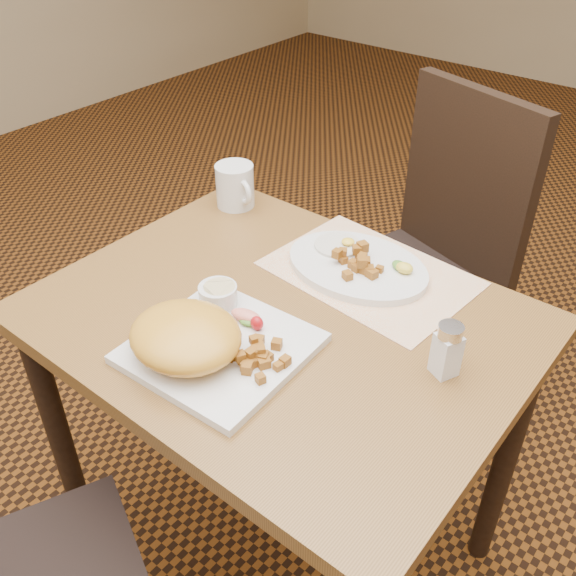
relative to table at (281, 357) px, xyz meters
The scene contains 15 objects.
ground 0.64m from the table, ahead, with size 8.00×8.00×0.00m, color black.
table is the anchor object (origin of this frame).
chair_far 0.69m from the table, 92.75° to the left, with size 0.53×0.53×0.97m.
placemat 0.25m from the table, 75.10° to the left, with size 0.40×0.28×0.00m, color white.
plate_square 0.19m from the table, 95.10° to the right, with size 0.28×0.28×0.02m, color silver.
plate_oval 0.25m from the table, 81.74° to the left, with size 0.30×0.23×0.02m, color silver, non-canonical shape.
hollandaise_mound 0.26m from the table, 102.86° to the right, with size 0.20×0.18×0.07m.
ramekin 0.19m from the table, 146.48° to the right, with size 0.07×0.07×0.04m.
garnish_sq 0.15m from the table, 101.84° to the right, with size 0.08×0.05×0.03m.
fried_egg 0.28m from the table, 98.59° to the left, with size 0.10×0.10×0.02m.
garnish_ov 0.31m from the table, 64.71° to the left, with size 0.06×0.04×0.02m.
salt_shaker 0.36m from the table, ahead, with size 0.06×0.06×0.10m.
coffee_mug 0.47m from the table, 143.58° to the left, with size 0.12×0.09×0.10m.
home_fries_sq 0.21m from the table, 66.30° to the right, with size 0.10×0.10×0.03m.
home_fries_ov 0.25m from the table, 78.52° to the left, with size 0.10×0.11×0.04m.
Camera 1 is at (0.61, -0.73, 1.50)m, focal length 40.00 mm.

